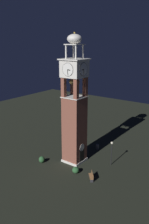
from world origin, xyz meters
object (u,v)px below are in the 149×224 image
(clock_tower, at_px, (75,112))
(lamp_post, at_px, (112,149))
(park_bench, at_px, (91,176))
(trash_bin, at_px, (97,147))

(clock_tower, bearing_deg, lamp_post, -66.85)
(park_bench, bearing_deg, clock_tower, 60.03)
(park_bench, relative_size, trash_bin, 1.87)
(park_bench, xyz_separation_m, lamp_post, (4.97, -0.21, 2.08))
(lamp_post, relative_size, trash_bin, 4.59)
(lamp_post, xyz_separation_m, trash_bin, (3.44, 4.44, -2.16))
(trash_bin, bearing_deg, lamp_post, -127.76)
(clock_tower, xyz_separation_m, trash_bin, (5.61, -0.63, -7.31))
(clock_tower, distance_m, park_bench, 9.15)
(lamp_post, bearing_deg, trash_bin, 52.24)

